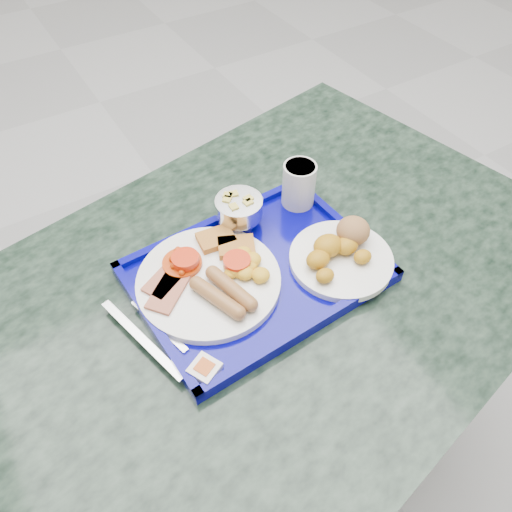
{
  "coord_description": "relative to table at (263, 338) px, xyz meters",
  "views": [
    {
      "loc": [
        -0.51,
        -1.02,
        1.39
      ],
      "look_at": [
        -0.22,
        -0.55,
        0.76
      ],
      "focal_mm": 35.0,
      "sensor_mm": 36.0,
      "label": 1
    }
  ],
  "objects": [
    {
      "name": "tray",
      "position": [
        -0.01,
        0.02,
        0.19
      ],
      "size": [
        0.42,
        0.32,
        0.02
      ],
      "rotation": [
        0.0,
        0.0,
        0.05
      ],
      "color": "#04027F",
      "rests_on": "table"
    },
    {
      "name": "table",
      "position": [
        0.0,
        0.0,
        0.0
      ],
      "size": [
        1.26,
        0.97,
        0.71
      ],
      "rotation": [
        0.0,
        0.0,
        0.2
      ],
      "color": "slate",
      "rests_on": "floor"
    },
    {
      "name": "jam_packet",
      "position": [
        -0.17,
        -0.11,
        0.2
      ],
      "size": [
        0.05,
        0.05,
        0.02
      ],
      "rotation": [
        0.0,
        0.0,
        0.45
      ],
      "color": "white",
      "rests_on": "tray"
    },
    {
      "name": "spoon",
      "position": [
        -0.18,
        0.06,
        0.2
      ],
      "size": [
        0.06,
        0.17,
        0.01
      ],
      "rotation": [
        0.0,
        0.0,
        0.24
      ],
      "color": "silver",
      "rests_on": "tray"
    },
    {
      "name": "bread_plate",
      "position": [
        0.14,
        -0.04,
        0.21
      ],
      "size": [
        0.18,
        0.18,
        0.06
      ],
      "rotation": [
        0.0,
        0.0,
        0.19
      ],
      "color": "white",
      "rests_on": "tray"
    },
    {
      "name": "floor",
      "position": [
        0.21,
        0.57,
        -0.53
      ],
      "size": [
        6.0,
        6.0,
        0.0
      ],
      "primitive_type": "plane",
      "color": "#98979A",
      "rests_on": "ground"
    },
    {
      "name": "main_plate",
      "position": [
        -0.08,
        0.04,
        0.21
      ],
      "size": [
        0.24,
        0.24,
        0.04
      ],
      "rotation": [
        0.0,
        0.0,
        0.18
      ],
      "color": "white",
      "rests_on": "tray"
    },
    {
      "name": "fruit_bowl",
      "position": [
        0.03,
        0.13,
        0.24
      ],
      "size": [
        0.09,
        0.09,
        0.06
      ],
      "color": "silver",
      "rests_on": "tray"
    },
    {
      "name": "juice_cup",
      "position": [
        0.16,
        0.13,
        0.24
      ],
      "size": [
        0.06,
        0.06,
        0.09
      ],
      "color": "silver",
      "rests_on": "tray"
    },
    {
      "name": "knife",
      "position": [
        -0.23,
        -0.01,
        0.2
      ],
      "size": [
        0.06,
        0.19,
        0.0
      ],
      "primitive_type": "cube",
      "rotation": [
        0.0,
        0.0,
        0.25
      ],
      "color": "silver",
      "rests_on": "tray"
    }
  ]
}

